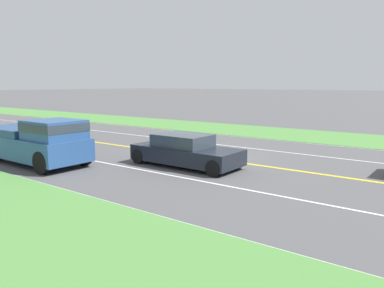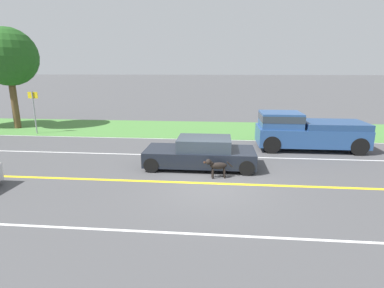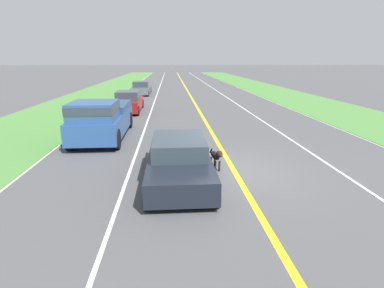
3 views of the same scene
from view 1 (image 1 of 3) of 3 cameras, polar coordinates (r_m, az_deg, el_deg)
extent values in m
plane|color=#4C4C4F|center=(17.15, 1.58, -2.04)|extent=(400.00, 400.00, 0.00)
cube|color=yellow|center=(17.15, 1.58, -2.03)|extent=(0.18, 160.00, 0.01)
cube|color=white|center=(12.28, -17.82, -6.99)|extent=(0.14, 160.00, 0.01)
cube|color=white|center=(23.13, 11.66, 0.70)|extent=(0.14, 160.00, 0.01)
cube|color=white|center=(14.49, -6.47, -4.16)|extent=(0.10, 160.00, 0.01)
cube|color=white|center=(20.06, 7.37, -0.47)|extent=(0.10, 160.00, 0.01)
cube|color=#4C843D|center=(25.86, 14.51, 1.49)|extent=(6.00, 160.00, 0.03)
cube|color=black|center=(15.28, -0.86, -1.58)|extent=(1.87, 4.60, 0.62)
cube|color=#2D3842|center=(15.30, -1.41, 0.56)|extent=(1.60, 2.21, 0.50)
cylinder|color=black|center=(13.56, 3.32, -3.73)|extent=(0.22, 0.61, 0.61)
cylinder|color=black|center=(15.93, -8.15, -1.87)|extent=(0.22, 0.61, 0.61)
cylinder|color=black|center=(14.96, 6.91, -2.56)|extent=(0.22, 0.61, 0.61)
cylinder|color=black|center=(17.14, -4.16, -1.02)|extent=(0.22, 0.61, 0.61)
ellipsoid|color=black|center=(16.73, -0.42, -0.62)|extent=(0.33, 0.68, 0.26)
cylinder|color=black|center=(16.63, 0.18, -1.76)|extent=(0.07, 0.07, 0.36)
cylinder|color=black|center=(16.82, -1.22, -1.64)|extent=(0.07, 0.07, 0.36)
cylinder|color=black|center=(16.76, 0.39, -1.68)|extent=(0.07, 0.07, 0.36)
cylinder|color=black|center=(16.95, -1.00, -1.56)|extent=(0.07, 0.07, 0.36)
cylinder|color=black|center=(16.60, 0.44, -0.33)|extent=(0.17, 0.20, 0.17)
sphere|color=black|center=(16.54, 0.80, -0.15)|extent=(0.26, 0.26, 0.22)
ellipsoid|color=#331E14|center=(16.48, 1.28, -0.24)|extent=(0.12, 0.12, 0.08)
cone|color=black|center=(16.48, 0.67, 0.11)|extent=(0.08, 0.08, 0.10)
cone|color=black|center=(16.59, 0.85, 0.17)|extent=(0.08, 0.08, 0.10)
cylinder|color=black|center=(16.91, -1.72, -0.38)|extent=(0.10, 0.25, 0.24)
cube|color=#284C84|center=(17.13, -22.92, -0.36)|extent=(2.09, 5.36, 0.90)
cube|color=#284C84|center=(15.70, -20.23, 2.06)|extent=(1.84, 2.03, 0.76)
cube|color=#2D3842|center=(15.69, -20.26, 2.47)|extent=(1.86, 2.05, 0.34)
cube|color=navy|center=(18.03, -24.85, 1.90)|extent=(2.05, 3.05, 0.31)
cylinder|color=black|center=(14.94, -21.99, -2.68)|extent=(0.22, 0.87, 0.87)
cylinder|color=black|center=(15.98, -16.13, -1.64)|extent=(0.22, 0.87, 0.87)
cylinder|color=black|center=(19.42, -23.54, -0.18)|extent=(0.22, 0.87, 0.87)
camera|label=2|loc=(26.03, 14.58, 10.52)|focal=28.00mm
camera|label=3|loc=(11.64, 35.13, 8.93)|focal=28.00mm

